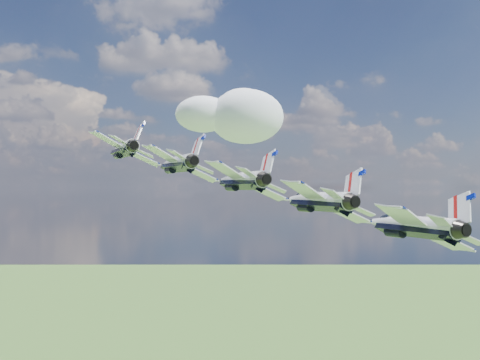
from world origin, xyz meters
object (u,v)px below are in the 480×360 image
object	(u,v)px
jet_1	(177,163)
jet_2	(240,180)
jet_0	(123,149)
jet_3	(316,200)
jet_4	(409,225)

from	to	relation	value
jet_1	jet_2	world-z (taller)	jet_1
jet_0	jet_3	bearing A→B (deg)	-58.55
jet_2	jet_3	xyz separation A→B (m)	(7.03, -8.85, -2.56)
jet_0	jet_3	distance (m)	34.76
jet_3	jet_2	bearing A→B (deg)	121.45
jet_2	jet_4	distance (m)	23.17
jet_0	jet_4	xyz separation A→B (m)	(28.11, -35.39, -10.24)
jet_0	jet_2	xyz separation A→B (m)	(14.06, -17.69, -5.12)
jet_0	jet_3	world-z (taller)	jet_0
jet_2	jet_3	size ratio (longest dim) A/B	1.00
jet_1	jet_3	bearing A→B (deg)	-58.55
jet_0	jet_2	distance (m)	23.17
jet_2	jet_3	world-z (taller)	jet_2
jet_0	jet_2	world-z (taller)	jet_0
jet_2	jet_4	xyz separation A→B (m)	(14.06, -17.69, -5.12)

